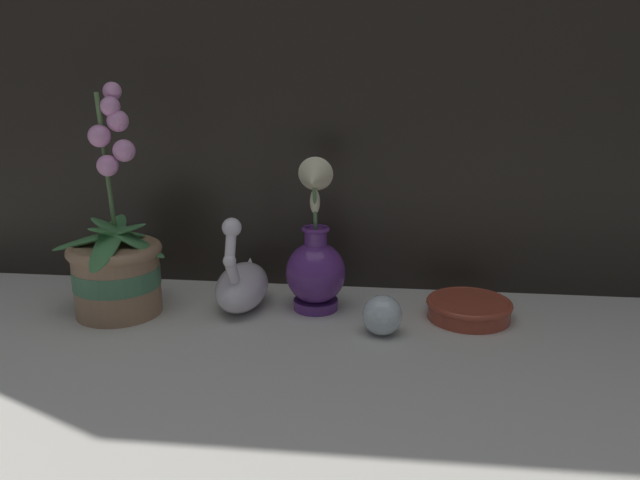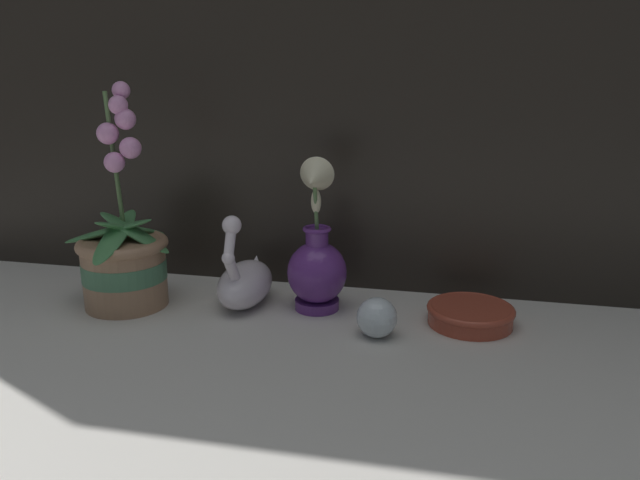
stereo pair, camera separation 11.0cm
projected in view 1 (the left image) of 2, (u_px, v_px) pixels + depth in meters
The scene contains 6 objects.
ground_plane at pixel (289, 348), 1.00m from camera, with size 2.80×2.80×0.00m, color beige.
orchid_potted_plant at pixel (116, 265), 1.11m from camera, with size 0.21×0.23×0.41m.
swan_figurine at pixel (242, 283), 1.15m from camera, with size 0.09×0.19×0.19m.
blue_vase at pixel (315, 262), 1.13m from camera, with size 0.11×0.11×0.28m.
glass_sphere at pixel (382, 315), 1.04m from camera, with size 0.07×0.07×0.07m.
amber_dish at pixel (469, 308), 1.11m from camera, with size 0.15×0.15×0.03m.
Camera 1 is at (0.15, -0.90, 0.44)m, focal length 35.00 mm.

